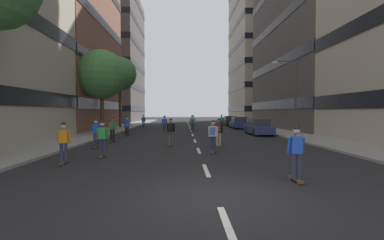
# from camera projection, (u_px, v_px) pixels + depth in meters

# --- Properties ---
(ground_plane) EXTENTS (143.68, 143.68, 0.00)m
(ground_plane) POSITION_uv_depth(u_px,v_px,m) (191.00, 130.00, 31.00)
(ground_plane) COLOR black
(sidewalk_left) EXTENTS (3.28, 65.85, 0.14)m
(sidewalk_left) POSITION_uv_depth(u_px,v_px,m) (118.00, 128.00, 33.69)
(sidewalk_left) COLOR gray
(sidewalk_left) RESTS_ON ground_plane
(sidewalk_right) EXTENTS (3.28, 65.85, 0.14)m
(sidewalk_right) POSITION_uv_depth(u_px,v_px,m) (261.00, 128.00, 34.28)
(sidewalk_right) COLOR gray
(sidewalk_right) RESTS_ON ground_plane
(lane_markings) EXTENTS (0.16, 57.20, 0.01)m
(lane_markings) POSITION_uv_depth(u_px,v_px,m) (190.00, 129.00, 32.55)
(lane_markings) COLOR silver
(lane_markings) RESTS_ON ground_plane
(building_left_mid) EXTENTS (12.56, 17.88, 25.30)m
(building_left_mid) POSITION_uv_depth(u_px,v_px,m) (53.00, 27.00, 32.90)
(building_left_mid) COLOR brown
(building_left_mid) RESTS_ON ground_plane
(building_left_far) EXTENTS (12.56, 18.30, 27.52)m
(building_left_far) POSITION_uv_depth(u_px,v_px,m) (110.00, 59.00, 58.32)
(building_left_far) COLOR #4C4744
(building_left_far) RESTS_ON ground_plane
(building_right_far) EXTENTS (12.56, 18.35, 36.81)m
(building_right_far) POSITION_uv_depth(u_px,v_px,m) (263.00, 39.00, 59.25)
(building_right_far) COLOR #B2A893
(building_right_far) RESTS_ON ground_plane
(parked_car_near) EXTENTS (1.82, 4.40, 1.52)m
(parked_car_near) POSITION_uv_depth(u_px,v_px,m) (230.00, 121.00, 41.08)
(parked_car_near) COLOR black
(parked_car_near) RESTS_ON ground_plane
(parked_car_mid) EXTENTS (1.82, 4.40, 1.52)m
(parked_car_mid) POSITION_uv_depth(u_px,v_px,m) (259.00, 127.00, 25.22)
(parked_car_mid) COLOR navy
(parked_car_mid) RESTS_ON ground_plane
(parked_car_far) EXTENTS (1.82, 4.40, 1.52)m
(parked_car_far) POSITION_uv_depth(u_px,v_px,m) (239.00, 123.00, 34.35)
(parked_car_far) COLOR navy
(parked_car_far) RESTS_ON ground_plane
(street_tree_near) EXTENTS (4.92, 4.92, 8.30)m
(street_tree_near) POSITION_uv_depth(u_px,v_px,m) (102.00, 74.00, 26.84)
(street_tree_near) COLOR #4C3823
(street_tree_near) RESTS_ON sidewalk_left
(street_tree_mid) EXTENTS (4.31, 4.31, 9.17)m
(street_tree_mid) POSITION_uv_depth(u_px,v_px,m) (120.00, 74.00, 34.47)
(street_tree_mid) COLOR #4C3823
(street_tree_mid) RESTS_ON sidewalk_left
(streetlamp_right) EXTENTS (2.13, 0.30, 6.50)m
(streetlamp_right) POSITION_uv_depth(u_px,v_px,m) (292.00, 89.00, 22.81)
(streetlamp_right) COLOR #3F3F44
(streetlamp_right) RESTS_ON sidewalk_right
(skater_0) EXTENTS (0.53, 0.90, 1.78)m
(skater_0) POSITION_uv_depth(u_px,v_px,m) (192.00, 122.00, 30.31)
(skater_0) COLOR brown
(skater_0) RESTS_ON ground_plane
(skater_1) EXTENTS (0.57, 0.92, 1.78)m
(skater_1) POSITION_uv_depth(u_px,v_px,m) (213.00, 134.00, 14.16)
(skater_1) COLOR brown
(skater_1) RESTS_ON ground_plane
(skater_2) EXTENTS (0.57, 0.92, 1.78)m
(skater_2) POSITION_uv_depth(u_px,v_px,m) (219.00, 131.00, 16.57)
(skater_2) COLOR brown
(skater_2) RESTS_ON ground_plane
(skater_3) EXTENTS (0.55, 0.91, 1.78)m
(skater_3) POSITION_uv_depth(u_px,v_px,m) (127.00, 125.00, 23.50)
(skater_3) COLOR brown
(skater_3) RESTS_ON ground_plane
(skater_4) EXTENTS (0.53, 0.90, 1.78)m
(skater_4) POSITION_uv_depth(u_px,v_px,m) (296.00, 151.00, 8.40)
(skater_4) COLOR brown
(skater_4) RESTS_ON ground_plane
(skater_5) EXTENTS (0.56, 0.92, 1.78)m
(skater_5) POSITION_uv_depth(u_px,v_px,m) (222.00, 121.00, 34.29)
(skater_5) COLOR brown
(skater_5) RESTS_ON ground_plane
(skater_6) EXTENTS (0.56, 0.92, 1.78)m
(skater_6) POSITION_uv_depth(u_px,v_px,m) (64.00, 141.00, 11.23)
(skater_6) COLOR brown
(skater_6) RESTS_ON ground_plane
(skater_7) EXTENTS (0.54, 0.91, 1.78)m
(skater_7) POSITION_uv_depth(u_px,v_px,m) (102.00, 137.00, 12.92)
(skater_7) COLOR brown
(skater_7) RESTS_ON ground_plane
(skater_8) EXTENTS (0.55, 0.92, 1.78)m
(skater_8) POSITION_uv_depth(u_px,v_px,m) (171.00, 130.00, 17.48)
(skater_8) COLOR brown
(skater_8) RESTS_ON ground_plane
(skater_9) EXTENTS (0.56, 0.92, 1.78)m
(skater_9) POSITION_uv_depth(u_px,v_px,m) (143.00, 121.00, 34.96)
(skater_9) COLOR brown
(skater_9) RESTS_ON ground_plane
(skater_10) EXTENTS (0.56, 0.92, 1.78)m
(skater_10) POSITION_uv_depth(u_px,v_px,m) (112.00, 128.00, 19.36)
(skater_10) COLOR brown
(skater_10) RESTS_ON ground_plane
(skater_11) EXTENTS (0.56, 0.92, 1.78)m
(skater_11) POSITION_uv_depth(u_px,v_px,m) (193.00, 122.00, 32.28)
(skater_11) COLOR brown
(skater_11) RESTS_ON ground_plane
(skater_12) EXTENTS (0.54, 0.91, 1.78)m
(skater_12) POSITION_uv_depth(u_px,v_px,m) (96.00, 132.00, 16.27)
(skater_12) COLOR brown
(skater_12) RESTS_ON ground_plane
(skater_13) EXTENTS (0.56, 0.92, 1.78)m
(skater_13) POSITION_uv_depth(u_px,v_px,m) (165.00, 123.00, 28.39)
(skater_13) COLOR brown
(skater_13) RESTS_ON ground_plane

